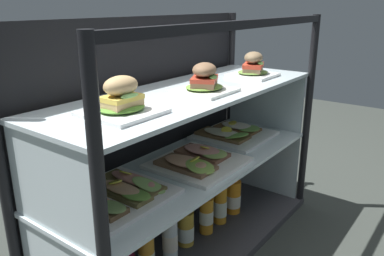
{
  "coord_description": "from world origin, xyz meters",
  "views": [
    {
      "loc": [
        -1.16,
        -0.87,
        1.02
      ],
      "look_at": [
        0.0,
        0.0,
        0.55
      ],
      "focal_mm": 36.29,
      "sensor_mm": 36.0,
      "label": 1
    }
  ],
  "objects_px": {
    "plated_roll_sandwich_left_of_center": "(122,101)",
    "plated_roll_sandwich_mid_left": "(204,81)",
    "juice_bottle_front_fourth": "(206,214)",
    "orange_fruit_beside_bottles": "(231,187)",
    "juice_bottle_tucked_behind": "(186,228)",
    "juice_bottle_near_post": "(220,203)",
    "plated_roll_sandwich_near_left_corner": "(253,67)",
    "open_sandwich_tray_center": "(197,160)",
    "open_sandwich_tray_near_right_corner": "(233,133)",
    "open_sandwich_tray_far_left": "(118,194)",
    "juice_bottle_front_middle": "(170,239)",
    "juice_bottle_back_left": "(233,196)",
    "juice_bottle_front_right_end": "(147,254)"
  },
  "relations": [
    {
      "from": "open_sandwich_tray_near_right_corner",
      "to": "juice_bottle_front_fourth",
      "type": "relative_size",
      "value": 1.61
    },
    {
      "from": "orange_fruit_beside_bottles",
      "to": "plated_roll_sandwich_near_left_corner",
      "type": "bearing_deg",
      "value": -119.5
    },
    {
      "from": "juice_bottle_front_middle",
      "to": "juice_bottle_tucked_behind",
      "type": "distance_m",
      "value": 0.13
    },
    {
      "from": "plated_roll_sandwich_mid_left",
      "to": "juice_bottle_front_right_end",
      "type": "distance_m",
      "value": 0.67
    },
    {
      "from": "open_sandwich_tray_near_right_corner",
      "to": "juice_bottle_front_fourth",
      "type": "bearing_deg",
      "value": -170.57
    },
    {
      "from": "plated_roll_sandwich_left_of_center",
      "to": "open_sandwich_tray_near_right_corner",
      "type": "relative_size",
      "value": 0.61
    },
    {
      "from": "juice_bottle_front_middle",
      "to": "open_sandwich_tray_near_right_corner",
      "type": "bearing_deg",
      "value": 5.37
    },
    {
      "from": "plated_roll_sandwich_mid_left",
      "to": "juice_bottle_front_right_end",
      "type": "bearing_deg",
      "value": 168.72
    },
    {
      "from": "open_sandwich_tray_far_left",
      "to": "orange_fruit_beside_bottles",
      "type": "bearing_deg",
      "value": 5.25
    },
    {
      "from": "juice_bottle_near_post",
      "to": "juice_bottle_back_left",
      "type": "height_order",
      "value": "juice_bottle_near_post"
    },
    {
      "from": "open_sandwich_tray_far_left",
      "to": "juice_bottle_front_right_end",
      "type": "relative_size",
      "value": 1.42
    },
    {
      "from": "plated_roll_sandwich_mid_left",
      "to": "open_sandwich_tray_near_right_corner",
      "type": "distance_m",
      "value": 0.52
    },
    {
      "from": "juice_bottle_tucked_behind",
      "to": "open_sandwich_tray_far_left",
      "type": "bearing_deg",
      "value": 178.73
    },
    {
      "from": "plated_roll_sandwich_near_left_corner",
      "to": "open_sandwich_tray_center",
      "type": "bearing_deg",
      "value": 176.28
    },
    {
      "from": "plated_roll_sandwich_left_of_center",
      "to": "juice_bottle_back_left",
      "type": "bearing_deg",
      "value": 1.85
    },
    {
      "from": "juice_bottle_front_middle",
      "to": "juice_bottle_tucked_behind",
      "type": "xyz_separation_m",
      "value": [
        0.13,
        0.02,
        -0.02
      ]
    },
    {
      "from": "juice_bottle_tucked_behind",
      "to": "juice_bottle_near_post",
      "type": "relative_size",
      "value": 0.81
    },
    {
      "from": "plated_roll_sandwich_mid_left",
      "to": "plated_roll_sandwich_near_left_corner",
      "type": "height_order",
      "value": "plated_roll_sandwich_near_left_corner"
    },
    {
      "from": "open_sandwich_tray_near_right_corner",
      "to": "plated_roll_sandwich_near_left_corner",
      "type": "bearing_deg",
      "value": -87.31
    },
    {
      "from": "plated_roll_sandwich_left_of_center",
      "to": "juice_bottle_front_middle",
      "type": "height_order",
      "value": "plated_roll_sandwich_left_of_center"
    },
    {
      "from": "plated_roll_sandwich_near_left_corner",
      "to": "orange_fruit_beside_bottles",
      "type": "distance_m",
      "value": 0.69
    },
    {
      "from": "juice_bottle_front_right_end",
      "to": "juice_bottle_front_middle",
      "type": "bearing_deg",
      "value": -4.82
    },
    {
      "from": "plated_roll_sandwich_mid_left",
      "to": "juice_bottle_front_fourth",
      "type": "relative_size",
      "value": 0.94
    },
    {
      "from": "plated_roll_sandwich_near_left_corner",
      "to": "open_sandwich_tray_center",
      "type": "height_order",
      "value": "plated_roll_sandwich_near_left_corner"
    },
    {
      "from": "juice_bottle_front_right_end",
      "to": "open_sandwich_tray_center",
      "type": "bearing_deg",
      "value": -4.27
    },
    {
      "from": "plated_roll_sandwich_left_of_center",
      "to": "plated_roll_sandwich_near_left_corner",
      "type": "xyz_separation_m",
      "value": [
        0.78,
        -0.01,
        0.0
      ]
    },
    {
      "from": "plated_roll_sandwich_left_of_center",
      "to": "juice_bottle_front_middle",
      "type": "bearing_deg",
      "value": 5.85
    },
    {
      "from": "open_sandwich_tray_far_left",
      "to": "open_sandwich_tray_near_right_corner",
      "type": "distance_m",
      "value": 0.77
    },
    {
      "from": "open_sandwich_tray_center",
      "to": "juice_bottle_front_middle",
      "type": "xyz_separation_m",
      "value": [
        -0.16,
        0.01,
        -0.28
      ]
    },
    {
      "from": "juice_bottle_tucked_behind",
      "to": "juice_bottle_near_post",
      "type": "bearing_deg",
      "value": -5.4
    },
    {
      "from": "plated_roll_sandwich_left_of_center",
      "to": "orange_fruit_beside_bottles",
      "type": "height_order",
      "value": "plated_roll_sandwich_left_of_center"
    },
    {
      "from": "plated_roll_sandwich_near_left_corner",
      "to": "juice_bottle_front_right_end",
      "type": "relative_size",
      "value": 0.77
    },
    {
      "from": "open_sandwich_tray_center",
      "to": "juice_bottle_near_post",
      "type": "height_order",
      "value": "open_sandwich_tray_center"
    },
    {
      "from": "open_sandwich_tray_far_left",
      "to": "open_sandwich_tray_center",
      "type": "distance_m",
      "value": 0.39
    },
    {
      "from": "plated_roll_sandwich_mid_left",
      "to": "juice_bottle_tucked_behind",
      "type": "relative_size",
      "value": 0.95
    },
    {
      "from": "juice_bottle_front_fourth",
      "to": "orange_fruit_beside_bottles",
      "type": "bearing_deg",
      "value": 15.47
    },
    {
      "from": "open_sandwich_tray_near_right_corner",
      "to": "juice_bottle_front_middle",
      "type": "height_order",
      "value": "open_sandwich_tray_near_right_corner"
    },
    {
      "from": "plated_roll_sandwich_mid_left",
      "to": "juice_bottle_front_fourth",
      "type": "xyz_separation_m",
      "value": [
        0.1,
        0.05,
        -0.62
      ]
    },
    {
      "from": "open_sandwich_tray_center",
      "to": "juice_bottle_front_right_end",
      "type": "height_order",
      "value": "open_sandwich_tray_center"
    },
    {
      "from": "plated_roll_sandwich_mid_left",
      "to": "plated_roll_sandwich_near_left_corner",
      "type": "distance_m",
      "value": 0.39
    },
    {
      "from": "juice_bottle_front_middle",
      "to": "juice_bottle_back_left",
      "type": "distance_m",
      "value": 0.48
    },
    {
      "from": "open_sandwich_tray_far_left",
      "to": "juice_bottle_tucked_behind",
      "type": "height_order",
      "value": "open_sandwich_tray_far_left"
    },
    {
      "from": "plated_roll_sandwich_left_of_center",
      "to": "plated_roll_sandwich_mid_left",
      "type": "height_order",
      "value": "plated_roll_sandwich_left_of_center"
    },
    {
      "from": "open_sandwich_tray_near_right_corner",
      "to": "orange_fruit_beside_bottles",
      "type": "height_order",
      "value": "open_sandwich_tray_near_right_corner"
    },
    {
      "from": "plated_roll_sandwich_mid_left",
      "to": "juice_bottle_near_post",
      "type": "height_order",
      "value": "plated_roll_sandwich_mid_left"
    },
    {
      "from": "open_sandwich_tray_center",
      "to": "orange_fruit_beside_bottles",
      "type": "xyz_separation_m",
      "value": [
        0.47,
        0.12,
        -0.35
      ]
    },
    {
      "from": "orange_fruit_beside_bottles",
      "to": "juice_bottle_front_middle",
      "type": "bearing_deg",
      "value": -170.34
    },
    {
      "from": "juice_bottle_front_right_end",
      "to": "juice_bottle_front_fourth",
      "type": "bearing_deg",
      "value": -1.16
    },
    {
      "from": "open_sandwich_tray_near_right_corner",
      "to": "juice_bottle_near_post",
      "type": "xyz_separation_m",
      "value": [
        -0.19,
        -0.05,
        -0.28
      ]
    },
    {
      "from": "plated_roll_sandwich_mid_left",
      "to": "juice_bottle_front_fourth",
      "type": "height_order",
      "value": "plated_roll_sandwich_mid_left"
    }
  ]
}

